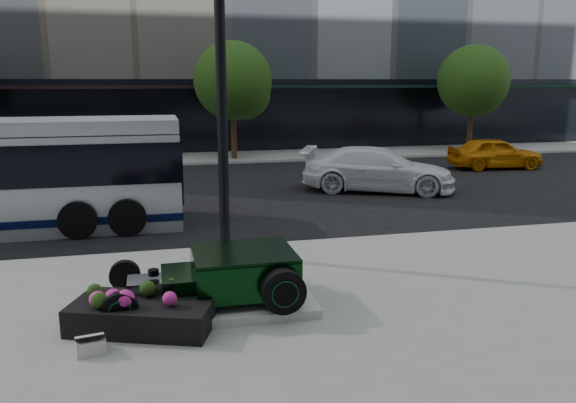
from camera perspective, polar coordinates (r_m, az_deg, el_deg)
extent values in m
plane|color=black|center=(15.43, -2.28, -2.51)|extent=(120.00, 120.00, 0.00)
cube|color=gray|center=(29.05, -7.70, 4.44)|extent=(70.00, 4.00, 0.12)
cube|color=black|center=(31.71, -26.67, 7.43)|extent=(22.00, 0.50, 4.00)
cube|color=black|center=(34.75, 13.89, 8.66)|extent=(24.00, 0.50, 4.00)
cube|color=black|center=(31.07, -27.20, 10.28)|extent=(22.00, 1.60, 0.15)
cube|color=black|center=(34.17, 14.50, 11.27)|extent=(24.00, 1.60, 0.15)
cylinder|color=black|center=(28.03, -5.52, 7.01)|extent=(0.28, 0.28, 2.60)
sphere|color=#19390F|center=(27.92, -5.62, 12.13)|extent=(3.80, 3.80, 3.80)
sphere|color=#19390F|center=(28.31, -4.46, 10.94)|extent=(2.60, 2.60, 2.60)
cylinder|color=black|center=(32.49, 18.01, 7.18)|extent=(0.28, 0.28, 2.60)
sphere|color=#19390F|center=(32.39, 18.30, 11.58)|extent=(3.80, 3.80, 3.80)
sphere|color=#19390F|center=(32.97, 18.86, 10.50)|extent=(2.60, 2.60, 2.60)
cube|color=silver|center=(9.81, -7.70, -10.17)|extent=(3.40, 1.80, 0.15)
cube|color=black|center=(9.33, -7.44, -10.21)|extent=(3.00, 0.08, 0.10)
cube|color=black|center=(10.16, -7.99, -8.31)|extent=(3.00, 0.08, 0.10)
cube|color=black|center=(9.69, -4.52, -7.07)|extent=(1.70, 1.45, 0.62)
cube|color=black|center=(9.58, -4.56, -5.20)|extent=(1.70, 1.45, 0.06)
cube|color=black|center=(9.63, -11.05, -8.14)|extent=(0.55, 1.05, 0.38)
cube|color=silver|center=(9.65, -14.34, -8.58)|extent=(0.55, 0.55, 0.34)
cylinder|color=black|center=(9.55, -13.52, -7.02)|extent=(0.18, 0.18, 0.10)
cylinder|color=black|center=(9.71, -16.39, -9.33)|extent=(0.06, 1.55, 0.06)
cylinder|color=black|center=(9.02, -0.47, -9.12)|extent=(0.72, 0.24, 0.72)
cylinder|color=black|center=(8.91, -0.29, -9.40)|extent=(0.37, 0.02, 0.37)
torus|color=#09361C|center=(8.90, -0.27, -9.43)|extent=(0.44, 0.02, 0.44)
cylinder|color=black|center=(10.59, -2.56, -5.86)|extent=(0.72, 0.24, 0.72)
cylinder|color=black|center=(10.71, -2.69, -5.66)|extent=(0.37, 0.02, 0.37)
torus|color=#09361C|center=(10.72, -2.70, -5.64)|extent=(0.44, 0.02, 0.44)
cylinder|color=black|center=(8.94, -16.66, -10.48)|extent=(0.54, 0.16, 0.54)
cylinder|color=black|center=(8.86, -16.69, -10.69)|extent=(0.28, 0.02, 0.28)
torus|color=#09361C|center=(8.85, -16.69, -10.72)|extent=(0.34, 0.02, 0.34)
cylinder|color=black|center=(10.40, -16.24, -7.22)|extent=(0.54, 0.16, 0.54)
cylinder|color=black|center=(10.48, -16.22, -7.06)|extent=(0.28, 0.02, 0.28)
torus|color=#09361C|center=(10.49, -16.22, -7.04)|extent=(0.34, 0.02, 0.34)
cube|color=silver|center=(8.66, -19.41, -13.67)|extent=(0.45, 0.37, 0.22)
cube|color=black|center=(8.61, -19.47, -12.91)|extent=(0.45, 0.35, 0.15)
cylinder|color=black|center=(11.95, -6.79, 11.67)|extent=(0.22, 0.22, 7.40)
cylinder|color=black|center=(12.51, -6.37, -5.08)|extent=(0.41, 0.41, 0.19)
cube|color=black|center=(9.20, -14.50, -11.07)|extent=(2.41, 1.77, 0.43)
sphere|color=#DA268F|center=(9.13, -19.44, -9.23)|extent=(0.28, 0.28, 0.28)
sphere|color=#19390F|center=(9.10, -17.52, -9.17)|extent=(0.28, 0.28, 0.28)
sphere|color=#DA268F|center=(9.08, -15.59, -9.09)|extent=(0.28, 0.28, 0.28)
sphere|color=#19390F|center=(9.07, -13.65, -9.01)|extent=(0.28, 0.28, 0.28)
sphere|color=#DA268F|center=(9.07, -11.71, -8.91)|extent=(0.28, 0.28, 0.28)
sphere|color=#19390F|center=(9.08, -9.77, -8.80)|extent=(0.28, 0.28, 0.28)
cube|color=black|center=(16.02, -10.94, 3.49)|extent=(0.06, 2.30, 1.70)
cylinder|color=black|center=(15.06, -20.57, -1.78)|extent=(0.96, 0.28, 0.96)
cylinder|color=black|center=(17.58, -19.59, 0.21)|extent=(0.96, 0.28, 0.96)
cylinder|color=black|center=(14.95, -16.01, -1.56)|extent=(0.96, 0.28, 0.96)
cylinder|color=black|center=(17.49, -15.68, 0.41)|extent=(0.96, 0.28, 0.96)
imported|color=white|center=(20.50, 9.12, 3.25)|extent=(5.85, 4.21, 1.57)
imported|color=orange|center=(27.15, 20.27, 4.64)|extent=(4.28, 2.05, 1.41)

